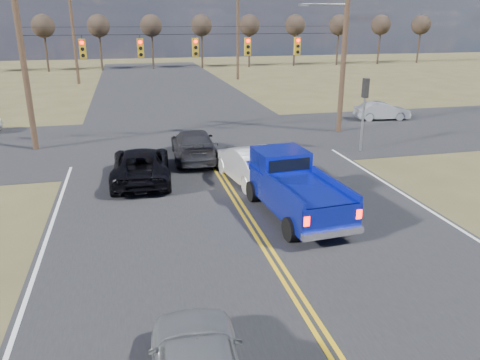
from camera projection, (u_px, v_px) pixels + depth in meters
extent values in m
plane|color=brown|center=(311.00, 319.00, 11.19)|extent=(160.00, 160.00, 0.00)
cube|color=#28282B|center=(226.00, 184.00, 20.38)|extent=(14.00, 120.00, 0.02)
cube|color=#28282B|center=(198.00, 140.00, 27.74)|extent=(120.00, 12.00, 0.02)
cylinder|color=#473323|center=(23.00, 56.00, 24.12)|extent=(0.32, 0.32, 10.00)
cylinder|color=#473323|center=(344.00, 51.00, 28.08)|extent=(0.32, 0.32, 10.00)
cylinder|color=black|center=(195.00, 34.00, 25.77)|extent=(18.00, 0.02, 0.02)
cylinder|color=black|center=(195.00, 27.00, 25.64)|extent=(18.00, 0.02, 0.02)
cube|color=#B28C14|center=(83.00, 49.00, 24.68)|extent=(0.34, 0.24, 1.00)
cylinder|color=#FF0C05|center=(82.00, 43.00, 24.45)|extent=(0.20, 0.06, 0.20)
cylinder|color=black|center=(82.00, 49.00, 24.55)|extent=(0.20, 0.06, 0.20)
cylinder|color=black|center=(83.00, 56.00, 24.66)|extent=(0.20, 0.06, 0.20)
cube|color=black|center=(82.00, 40.00, 24.38)|extent=(0.24, 0.14, 0.03)
cube|color=#B28C14|center=(141.00, 48.00, 25.34)|extent=(0.34, 0.24, 1.00)
cylinder|color=#FF0C05|center=(140.00, 42.00, 25.11)|extent=(0.20, 0.06, 0.20)
cylinder|color=black|center=(141.00, 48.00, 25.21)|extent=(0.20, 0.06, 0.20)
cylinder|color=black|center=(141.00, 55.00, 25.32)|extent=(0.20, 0.06, 0.20)
cube|color=black|center=(140.00, 40.00, 25.04)|extent=(0.24, 0.14, 0.03)
cube|color=#B28C14|center=(195.00, 47.00, 26.00)|extent=(0.34, 0.24, 1.00)
cylinder|color=#FF0C05|center=(196.00, 41.00, 25.77)|extent=(0.20, 0.06, 0.20)
cylinder|color=black|center=(196.00, 48.00, 25.87)|extent=(0.20, 0.06, 0.20)
cylinder|color=black|center=(196.00, 54.00, 25.98)|extent=(0.20, 0.06, 0.20)
cube|color=black|center=(196.00, 39.00, 25.70)|extent=(0.24, 0.14, 0.03)
cube|color=#B28C14|center=(248.00, 47.00, 26.66)|extent=(0.34, 0.24, 1.00)
cylinder|color=#FF0C05|center=(248.00, 41.00, 26.43)|extent=(0.20, 0.06, 0.20)
cylinder|color=black|center=(248.00, 47.00, 26.54)|extent=(0.20, 0.06, 0.20)
cylinder|color=black|center=(248.00, 53.00, 26.64)|extent=(0.20, 0.06, 0.20)
cube|color=black|center=(248.00, 39.00, 26.36)|extent=(0.24, 0.14, 0.03)
cube|color=#B28C14|center=(297.00, 46.00, 27.32)|extent=(0.34, 0.24, 1.00)
cylinder|color=#FF0C05|center=(298.00, 40.00, 27.09)|extent=(0.20, 0.06, 0.20)
cylinder|color=black|center=(298.00, 46.00, 27.20)|extent=(0.20, 0.06, 0.20)
cylinder|color=black|center=(298.00, 52.00, 27.30)|extent=(0.20, 0.06, 0.20)
cube|color=black|center=(299.00, 38.00, 27.02)|extent=(0.24, 0.14, 0.03)
cylinder|color=slate|center=(363.00, 122.00, 24.88)|extent=(0.12, 0.12, 3.20)
cube|color=black|center=(366.00, 88.00, 24.29)|extent=(0.24, 0.34, 1.00)
cylinder|color=slate|center=(325.00, 4.00, 26.92)|extent=(2.80, 0.10, 0.10)
cube|color=slate|center=(304.00, 5.00, 26.65)|extent=(0.55, 0.22, 0.14)
cylinder|color=#473323|center=(74.00, 37.00, 49.85)|extent=(0.32, 0.32, 10.00)
cylinder|color=#473323|center=(238.00, 35.00, 53.82)|extent=(0.32, 0.32, 10.00)
cylinder|color=#33261C|center=(46.00, 51.00, 62.35)|extent=(0.28, 0.28, 5.50)
sphere|color=#2D231C|center=(43.00, 26.00, 61.32)|extent=(3.00, 3.00, 3.00)
cylinder|color=#33261C|center=(101.00, 50.00, 63.90)|extent=(0.28, 0.28, 5.50)
sphere|color=#2D231C|center=(98.00, 26.00, 62.87)|extent=(3.00, 3.00, 3.00)
cylinder|color=#33261C|center=(152.00, 49.00, 65.44)|extent=(0.28, 0.28, 5.50)
sphere|color=#2D231C|center=(151.00, 26.00, 64.41)|extent=(3.00, 3.00, 3.00)
cylinder|color=#33261C|center=(202.00, 49.00, 66.98)|extent=(0.28, 0.28, 5.50)
sphere|color=#2D231C|center=(201.00, 25.00, 65.95)|extent=(3.00, 3.00, 3.00)
cylinder|color=#33261C|center=(249.00, 48.00, 68.52)|extent=(0.28, 0.28, 5.50)
sphere|color=#2D231C|center=(249.00, 25.00, 67.49)|extent=(3.00, 3.00, 3.00)
cylinder|color=#33261C|center=(294.00, 47.00, 70.06)|extent=(0.28, 0.28, 5.50)
sphere|color=#2D231C|center=(295.00, 25.00, 69.03)|extent=(3.00, 3.00, 3.00)
cylinder|color=#33261C|center=(338.00, 47.00, 71.60)|extent=(0.28, 0.28, 5.50)
sphere|color=#2D231C|center=(339.00, 25.00, 70.57)|extent=(3.00, 3.00, 3.00)
cylinder|color=#33261C|center=(379.00, 46.00, 73.14)|extent=(0.28, 0.28, 5.50)
sphere|color=#2D231C|center=(381.00, 25.00, 72.11)|extent=(3.00, 3.00, 3.00)
cylinder|color=#33261C|center=(419.00, 45.00, 74.68)|extent=(0.28, 0.28, 5.50)
sphere|color=#2D231C|center=(421.00, 25.00, 73.65)|extent=(3.00, 3.00, 3.00)
cylinder|color=black|center=(291.00, 229.00, 15.03)|extent=(0.39, 0.84, 0.81)
cylinder|color=black|center=(344.00, 222.00, 15.59)|extent=(0.39, 0.84, 0.81)
cylinder|color=black|center=(253.00, 191.00, 18.32)|extent=(0.39, 0.84, 0.81)
cylinder|color=black|center=(298.00, 186.00, 18.88)|extent=(0.39, 0.84, 0.81)
cube|color=#101EAE|center=(296.00, 192.00, 16.79)|extent=(2.46, 5.63, 1.02)
cube|color=#101EAE|center=(280.00, 159.00, 17.84)|extent=(2.01, 1.87, 0.73)
cube|color=black|center=(289.00, 165.00, 17.08)|extent=(1.63, 0.19, 0.46)
cube|color=#101EAE|center=(283.00, 189.00, 15.35)|extent=(0.36, 3.35, 0.20)
cube|color=#101EAE|center=(335.00, 183.00, 15.91)|extent=(0.36, 3.35, 0.20)
cube|color=#101EAE|center=(333.00, 216.00, 14.27)|extent=(2.03, 0.24, 0.61)
cube|color=silver|center=(333.00, 233.00, 14.39)|extent=(2.09, 0.35, 0.22)
cube|color=#FF0C05|center=(307.00, 221.00, 13.99)|extent=(0.19, 0.08, 0.30)
cube|color=#FF0C05|center=(359.00, 214.00, 14.52)|extent=(0.19, 0.08, 0.30)
imported|color=black|center=(141.00, 165.00, 20.57)|extent=(2.70, 5.41, 1.47)
imported|color=silver|center=(249.00, 163.00, 20.49)|extent=(2.42, 5.09, 1.61)
imported|color=#303035|center=(194.00, 145.00, 23.76)|extent=(2.35, 5.29, 1.51)
imported|color=#A7ABAF|center=(382.00, 111.00, 33.07)|extent=(1.76, 3.93, 1.25)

